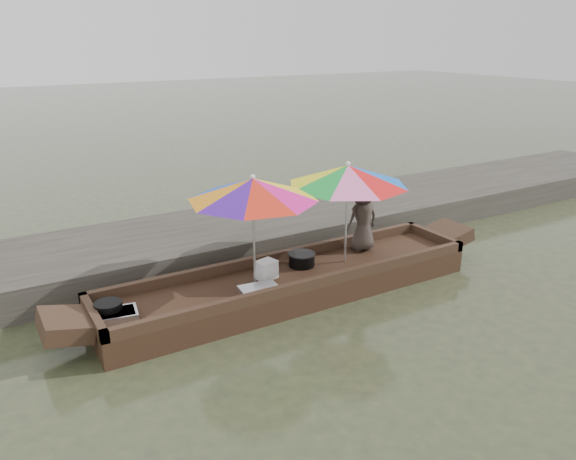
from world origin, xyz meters
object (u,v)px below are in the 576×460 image
charcoal_grill (302,260)px  boat_hull (292,285)px  cooking_pot (109,309)px  supply_bag (266,270)px  vendor (363,218)px  tray_crayfish (115,315)px  umbrella_bow (254,231)px  tray_scallop (259,289)px  umbrella_stern (346,213)px

charcoal_grill → boat_hull: bearing=-145.6°
charcoal_grill → cooking_pot: bearing=-177.3°
supply_bag → vendor: (1.85, 0.20, 0.40)m
tray_crayfish → vendor: vendor is taller
charcoal_grill → vendor: (1.18, 0.07, 0.44)m
charcoal_grill → supply_bag: 0.69m
supply_bag → boat_hull: bearing=-11.8°
boat_hull → cooking_pot: cooking_pot is taller
supply_bag → umbrella_bow: 0.69m
charcoal_grill → umbrella_bow: bearing=-167.1°
cooking_pot → tray_scallop: bearing=-9.8°
supply_bag → umbrella_bow: bearing=-160.8°
cooking_pot → tray_crayfish: cooking_pot is taller
umbrella_bow → supply_bag: bearing=19.2°
boat_hull → umbrella_bow: umbrella_bow is taller
boat_hull → umbrella_stern: 1.34m
boat_hull → umbrella_bow: (-0.60, 0.00, 0.95)m
boat_hull → cooking_pot: bearing=178.5°
boat_hull → tray_crayfish: size_ratio=10.86×
cooking_pot → charcoal_grill: bearing=2.7°
umbrella_bow → cooking_pot: bearing=178.0°
boat_hull → cooking_pot: size_ratio=16.57×
tray_scallop → vendor: 2.26m
tray_crayfish → umbrella_bow: size_ratio=0.30×
tray_scallop → supply_bag: size_ratio=1.86×
boat_hull → supply_bag: bearing=168.2°
boat_hull → charcoal_grill: bearing=34.4°
boat_hull → charcoal_grill: size_ratio=14.64×
supply_bag → tray_scallop: bearing=-130.3°
tray_crayfish → vendor: (4.01, 0.32, 0.49)m
umbrella_bow → umbrella_stern: size_ratio=0.99×
cooking_pot → tray_crayfish: bearing=-66.8°
supply_bag → charcoal_grill: bearing=10.7°
tray_crayfish → cooking_pot: bearing=113.2°
charcoal_grill → umbrella_bow: size_ratio=0.22×
boat_hull → tray_scallop: 0.74m
umbrella_bow → umbrella_stern: (1.54, 0.00, 0.00)m
boat_hull → tray_scallop: (-0.66, -0.26, 0.21)m
tray_crayfish → umbrella_stern: 3.55m
tray_crayfish → tray_scallop: (1.87, -0.22, -0.01)m
supply_bag → tray_crayfish: bearing=-176.7°
charcoal_grill → supply_bag: bearing=-169.3°
cooking_pot → boat_hull: bearing=-1.5°
tray_crayfish → umbrella_bow: (1.93, 0.05, 0.73)m
cooking_pot → tray_scallop: (1.92, -0.33, -0.06)m
umbrella_bow → charcoal_grill: bearing=12.9°
tray_crayfish → supply_bag: size_ratio=1.86×
vendor → charcoal_grill: bearing=7.7°
tray_scallop → umbrella_stern: 1.79m
vendor → tray_crayfish: bearing=8.9°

